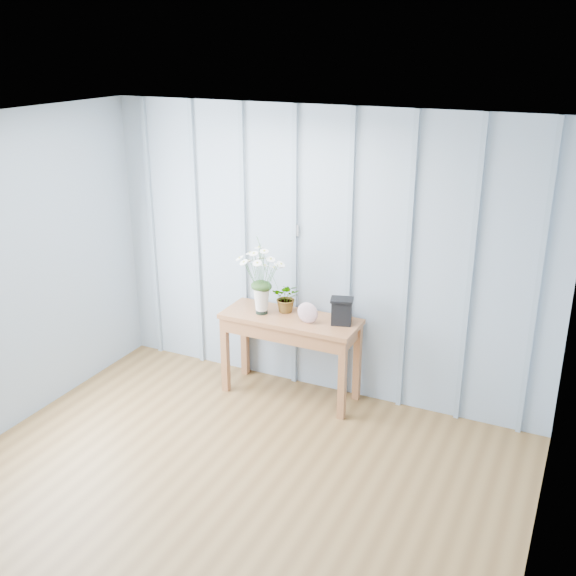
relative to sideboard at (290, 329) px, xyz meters
The scene contains 7 objects.
ground 2.10m from the sideboard, 84.99° to the right, with size 4.50×4.50×0.00m, color brown.
room_shell 1.74m from the sideboard, 80.81° to the right, with size 4.00×4.50×2.50m.
sideboard is the anchor object (origin of this frame).
daisy_vase 0.58m from the sideboard, behind, with size 0.46×0.35×0.65m.
spider_plant 0.28m from the sideboard, 130.22° to the left, with size 0.24×0.21×0.27m, color #1C3915.
felt_disc_vessel 0.29m from the sideboard, 18.11° to the right, with size 0.19×0.05×0.19m, color #894C64.
carved_box 0.50m from the sideboard, ahead, with size 0.22×0.19×0.23m.
Camera 1 is at (2.08, -2.81, 2.99)m, focal length 42.00 mm.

